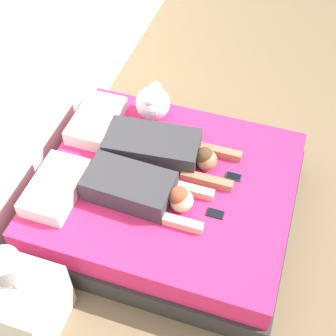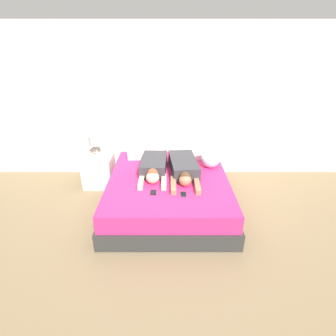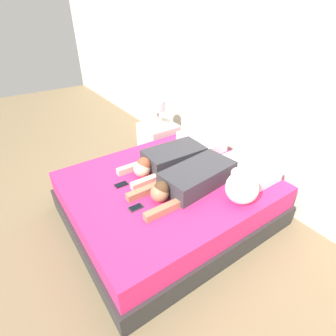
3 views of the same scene
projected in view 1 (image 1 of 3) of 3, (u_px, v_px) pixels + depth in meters
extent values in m
plane|color=#7F6B4C|center=(168.00, 214.00, 4.11)|extent=(12.00, 12.00, 0.00)
cube|color=beige|center=(13.00, 70.00, 3.35)|extent=(12.00, 0.06, 2.60)
cube|color=#2D2D2D|center=(168.00, 206.00, 4.02)|extent=(1.79, 2.05, 0.24)
cube|color=#E5286B|center=(168.00, 189.00, 3.84)|extent=(1.73, 1.99, 0.25)
cube|color=white|center=(56.00, 187.00, 3.61)|extent=(0.59, 0.35, 0.13)
cube|color=white|center=(96.00, 120.00, 4.09)|extent=(0.59, 0.35, 0.13)
cube|color=#333338|center=(129.00, 186.00, 3.58)|extent=(0.40, 0.69, 0.20)
sphere|color=beige|center=(181.00, 200.00, 3.50)|extent=(0.18, 0.18, 0.18)
sphere|color=#99472D|center=(179.00, 196.00, 3.47)|extent=(0.16, 0.16, 0.16)
cube|color=beige|center=(179.00, 222.00, 3.44)|extent=(0.07, 0.37, 0.07)
cube|color=beige|center=(191.00, 190.00, 3.64)|extent=(0.07, 0.37, 0.07)
cube|color=#333338|center=(153.00, 146.00, 3.85)|extent=(0.46, 0.80, 0.20)
sphere|color=#A37051|center=(207.00, 160.00, 3.77)|extent=(0.17, 0.17, 0.17)
sphere|color=#4C331E|center=(204.00, 156.00, 3.74)|extent=(0.15, 0.15, 0.15)
cube|color=#A37051|center=(207.00, 180.00, 3.70)|extent=(0.07, 0.42, 0.07)
cube|color=#A37051|center=(217.00, 151.00, 3.90)|extent=(0.07, 0.42, 0.07)
cube|color=black|center=(215.00, 214.00, 3.53)|extent=(0.08, 0.13, 0.01)
cube|color=black|center=(215.00, 213.00, 3.52)|extent=(0.07, 0.11, 0.00)
cube|color=#2D2D33|center=(233.00, 176.00, 3.76)|extent=(0.08, 0.13, 0.01)
cube|color=black|center=(234.00, 176.00, 3.76)|extent=(0.07, 0.11, 0.00)
sphere|color=white|center=(153.00, 103.00, 4.10)|extent=(0.30, 0.30, 0.30)
sphere|color=white|center=(149.00, 100.00, 3.97)|extent=(0.11, 0.11, 0.11)
sphere|color=white|center=(156.00, 88.00, 4.07)|extent=(0.11, 0.11, 0.11)
cube|color=beige|center=(26.00, 304.00, 3.30)|extent=(0.49, 0.49, 0.53)
cylinder|color=#999999|center=(12.00, 279.00, 3.02)|extent=(0.03, 0.03, 0.22)
cylinder|color=#B2B2B7|center=(4.00, 266.00, 2.88)|extent=(0.22, 0.22, 0.15)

